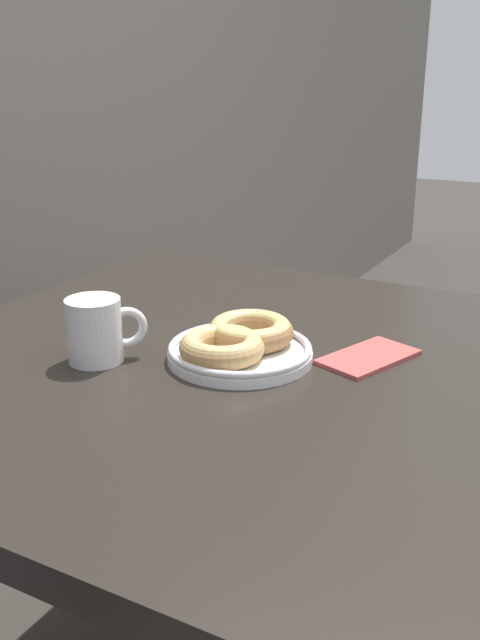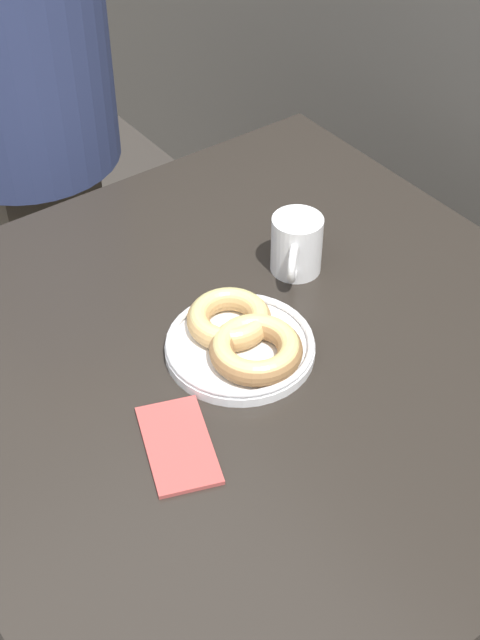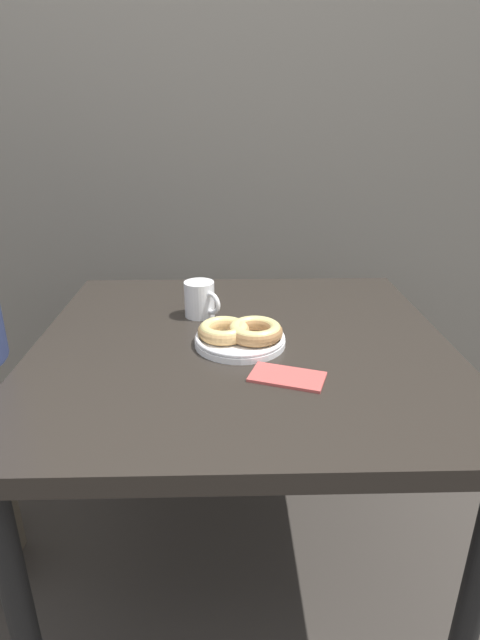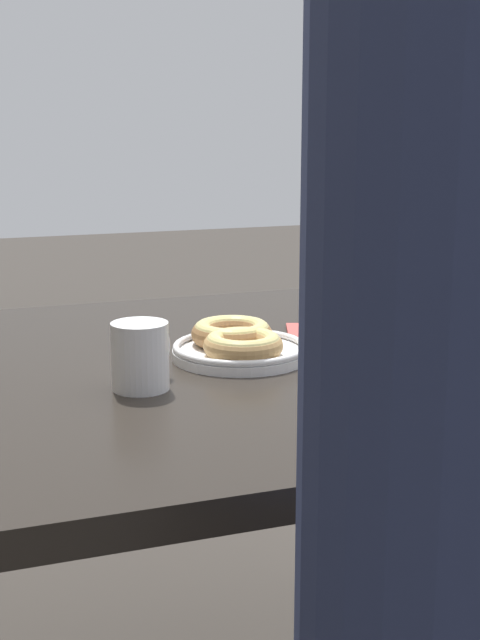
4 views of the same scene
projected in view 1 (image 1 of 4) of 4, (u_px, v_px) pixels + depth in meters
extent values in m
cube|color=#28231E|center=(229.00, 368.00, 1.03)|extent=(0.95, 0.93, 0.04)
cylinder|color=black|center=(166.00, 416.00, 1.68)|extent=(0.05, 0.05, 0.68)
cylinder|color=white|center=(240.00, 355.00, 1.01)|extent=(0.21, 0.21, 0.01)
torus|color=white|center=(240.00, 347.00, 1.01)|extent=(0.20, 0.20, 0.01)
torus|color=#9E7042|center=(250.00, 332.00, 1.03)|extent=(0.17, 0.17, 0.03)
torus|color=#E0D17F|center=(250.00, 328.00, 1.03)|extent=(0.16, 0.16, 0.03)
torus|color=tan|center=(222.00, 347.00, 0.98)|extent=(0.17, 0.17, 0.03)
torus|color=#E0D17F|center=(222.00, 344.00, 0.97)|extent=(0.16, 0.16, 0.03)
cylinder|color=white|center=(94.00, 330.00, 0.99)|extent=(0.08, 0.08, 0.09)
cylinder|color=#382114|center=(92.00, 303.00, 0.98)|extent=(0.06, 0.06, 0.00)
torus|color=white|center=(126.00, 327.00, 1.01)|extent=(0.05, 0.05, 0.06)
cube|color=#BC4C47|center=(368.00, 357.00, 1.01)|extent=(0.16, 0.13, 0.01)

